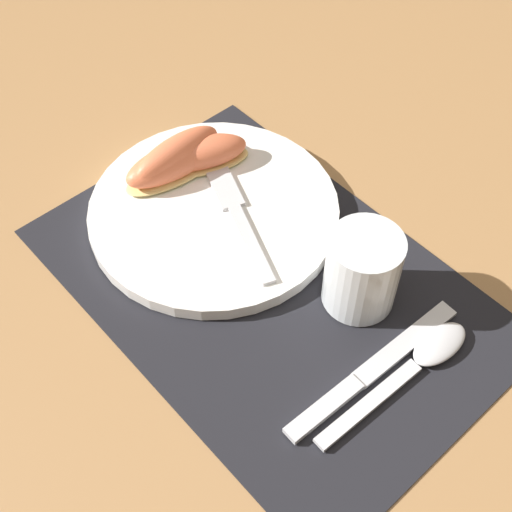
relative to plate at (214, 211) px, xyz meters
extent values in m
plane|color=#A37547|center=(0.11, -0.02, -0.01)|extent=(3.00, 3.00, 0.00)
cube|color=black|center=(0.11, -0.02, -0.01)|extent=(0.48, 0.32, 0.00)
cylinder|color=white|center=(0.00, 0.00, 0.00)|extent=(0.28, 0.28, 0.02)
cylinder|color=silver|center=(0.18, 0.04, 0.04)|extent=(0.07, 0.07, 0.09)
cylinder|color=#F9AD19|center=(0.18, 0.04, 0.01)|extent=(0.06, 0.06, 0.03)
cube|color=silver|center=(0.25, -0.08, 0.00)|extent=(0.02, 0.09, 0.01)
cube|color=silver|center=(0.25, 0.03, -0.01)|extent=(0.02, 0.13, 0.01)
cube|color=silver|center=(0.27, -0.04, -0.01)|extent=(0.02, 0.13, 0.01)
ellipsoid|color=silver|center=(0.27, 0.05, 0.00)|extent=(0.04, 0.07, 0.01)
cube|color=silver|center=(0.07, -0.01, 0.01)|extent=(0.11, 0.05, 0.00)
cube|color=silver|center=(-0.01, 0.03, 0.01)|extent=(0.07, 0.05, 0.00)
ellipsoid|color=#F4DB84|center=(-0.06, 0.03, 0.01)|extent=(0.09, 0.12, 0.01)
ellipsoid|color=#F2754C|center=(-0.06, 0.03, 0.03)|extent=(0.08, 0.12, 0.04)
ellipsoid|color=#F4DB84|center=(-0.07, 0.01, 0.01)|extent=(0.04, 0.12, 0.01)
ellipsoid|color=#F2754C|center=(-0.07, 0.01, 0.03)|extent=(0.04, 0.12, 0.04)
ellipsoid|color=#F4DB84|center=(-0.07, 0.00, 0.01)|extent=(0.06, 0.12, 0.01)
ellipsoid|color=#F2754C|center=(-0.07, 0.00, 0.03)|extent=(0.06, 0.12, 0.04)
camera|label=1|loc=(0.42, -0.32, 0.59)|focal=50.00mm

